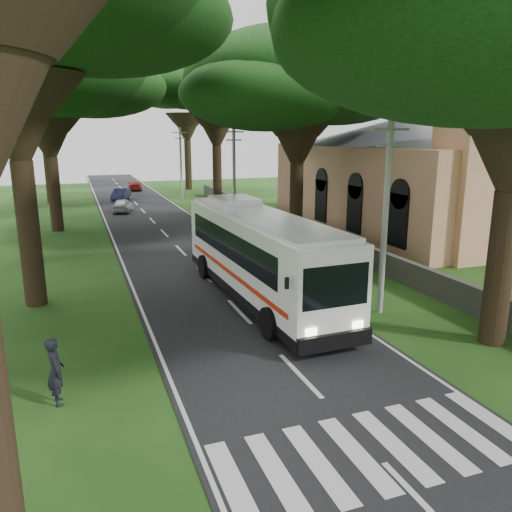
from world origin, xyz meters
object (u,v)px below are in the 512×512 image
at_px(pole_far, 181,162).
at_px(pedestrian, 55,371).
at_px(pole_near, 386,213).
at_px(church, 407,166).
at_px(coach_bus, 259,253).
at_px(distant_car_b, 121,194).
at_px(pole_mid, 234,175).
at_px(distant_car_c, 135,185).
at_px(distant_car_a, 123,205).

xyz_separation_m(pole_far, pedestrian, (-12.43, -43.19, -3.22)).
bearing_deg(pole_far, pedestrian, -106.05).
bearing_deg(pole_near, church, 51.50).
xyz_separation_m(coach_bus, distant_car_b, (-2.62, 37.70, -1.39)).
relative_size(coach_bus, pedestrian, 6.88).
distance_m(church, pedestrian, 31.32).
xyz_separation_m(pole_far, coach_bus, (-4.10, -36.57, -2.09)).
height_order(pole_mid, distant_car_c, pole_mid).
height_order(pole_near, distant_car_b, pole_near).
bearing_deg(church, pole_near, -128.50).
bearing_deg(distant_car_a, pole_mid, 136.79).
distance_m(distant_car_b, pedestrian, 44.67).
relative_size(church, distant_car_c, 5.67).
bearing_deg(distant_car_b, church, -35.06).
relative_size(pole_near, pedestrian, 4.16).
xyz_separation_m(pole_far, distant_car_c, (-4.01, 11.06, -3.54)).
bearing_deg(distant_car_a, distant_car_b, -79.26).
xyz_separation_m(distant_car_a, distant_car_c, (3.38, 19.19, -0.03)).
height_order(pole_far, distant_car_b, pole_far).
distance_m(pole_far, distant_car_a, 11.53).
height_order(church, pedestrian, church).
bearing_deg(church, pole_mid, 160.19).
bearing_deg(distant_car_b, distant_car_c, 93.02).
bearing_deg(distant_car_a, pole_far, -117.37).
bearing_deg(pole_far, church, -63.18).
distance_m(pole_far, distant_car_c, 12.29).
bearing_deg(pedestrian, pole_mid, -39.08).
height_order(pole_mid, distant_car_b, pole_mid).
bearing_deg(pole_near, pole_far, 90.00).
bearing_deg(coach_bus, pole_mid, 74.39).
relative_size(distant_car_c, pedestrian, 2.20).
distance_m(pole_near, pole_far, 40.00).
distance_m(pole_mid, pedestrian, 26.50).
bearing_deg(coach_bus, church, 34.64).
height_order(pole_near, pedestrian, pole_near).
height_order(church, distant_car_a, church).
bearing_deg(distant_car_c, church, 120.67).
height_order(pole_near, coach_bus, pole_near).
xyz_separation_m(pole_mid, distant_car_c, (-4.01, 31.06, -3.54)).
bearing_deg(pedestrian, pole_far, -26.94).
bearing_deg(pole_near, distant_car_b, 99.27).
bearing_deg(church, distant_car_c, 114.75).
bearing_deg(pole_far, distant_car_c, 109.93).
height_order(pole_near, distant_car_c, pole_near).
height_order(church, distant_car_b, church).
bearing_deg(pole_far, distant_car_a, -132.28).
bearing_deg(pole_mid, pole_near, -90.00).
relative_size(pole_near, distant_car_c, 1.89).
bearing_deg(distant_car_c, pole_mid, 103.28).
relative_size(distant_car_a, pedestrian, 1.96).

